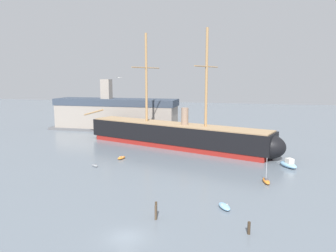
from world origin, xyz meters
TOP-DOWN VIEW (x-y plane):
  - ground_plane at (0.00, 0.00)m, footprint 400.00×400.00m
  - tall_ship at (-5.24, 49.60)m, footprint 60.72×25.54m
  - dinghy_foreground_right at (10.60, 11.17)m, footprint 2.44×3.06m
  - dinghy_mid_left at (-17.23, 26.76)m, footprint 1.95×1.63m
  - sailboat_mid_right at (17.03, 24.39)m, footprint 1.57×3.57m
  - dinghy_alongside_bow at (-14.17, 33.97)m, footprint 1.62×2.69m
  - motorboat_alongside_stern at (22.08, 35.67)m, footprint 4.11×5.01m
  - motorboat_distant_centre at (2.51, 62.11)m, footprint 1.87×3.43m
  - mooring_piling_nearest at (2.04, 5.72)m, footprint 0.30×0.30m
  - mooring_piling_left_pair at (2.07, 5.41)m, footprint 0.30×0.30m
  - mooring_piling_right_pair at (13.93, 4.26)m, footprint 0.36×0.36m
  - dockside_warehouse_left at (-31.43, 72.12)m, footprint 46.80×12.02m
  - seagull_in_flight at (-6.56, 14.88)m, footprint 0.59×1.31m

SIDE VIEW (x-z plane):
  - ground_plane at x=0.00m, z-range 0.00..0.00m
  - dinghy_mid_left at x=-17.23m, z-range 0.00..0.43m
  - dinghy_alongside_bow at x=-14.17m, z-range 0.00..0.60m
  - dinghy_foreground_right at x=10.60m, z-range 0.00..0.67m
  - sailboat_mid_right at x=17.03m, z-range -1.87..2.62m
  - motorboat_distant_centre at x=2.51m, z-range -0.20..1.16m
  - motorboat_alongside_stern at x=22.08m, z-range -0.29..1.68m
  - mooring_piling_right_pair at x=13.93m, z-range 0.00..1.54m
  - mooring_piling_left_pair at x=2.07m, z-range 0.00..1.93m
  - mooring_piling_nearest at x=2.04m, z-range 0.00..2.34m
  - tall_ship at x=-5.24m, z-range -11.91..18.41m
  - dockside_warehouse_left at x=-31.43m, z-range -3.34..14.42m
  - seagull_in_flight at x=-6.56m, z-range 18.40..18.54m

